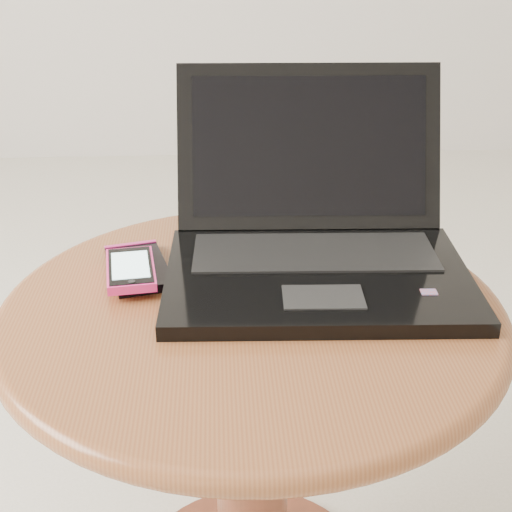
{
  "coord_description": "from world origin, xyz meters",
  "views": [
    {
      "loc": [
        -0.08,
        -0.66,
        0.86
      ],
      "look_at": [
        -0.04,
        0.06,
        0.51
      ],
      "focal_mm": 52.39,
      "sensor_mm": 36.0,
      "label": 1
    }
  ],
  "objects": [
    {
      "name": "phone_black",
      "position": [
        -0.18,
        0.15,
        0.46
      ],
      "size": [
        0.09,
        0.14,
        0.01
      ],
      "color": "black",
      "rests_on": "table"
    },
    {
      "name": "laptop",
      "position": [
        0.04,
        0.15,
        0.49
      ],
      "size": [
        0.36,
        0.34,
        0.22
      ],
      "color": "black",
      "rests_on": "table"
    },
    {
      "name": "table",
      "position": [
        -0.04,
        0.07,
        0.36
      ],
      "size": [
        0.57,
        0.57,
        0.45
      ],
      "color": "#4F2818",
      "rests_on": "ground"
    },
    {
      "name": "phone_pink",
      "position": [
        -0.18,
        0.12,
        0.47
      ],
      "size": [
        0.07,
        0.11,
        0.01
      ],
      "color": "#FF2B84",
      "rests_on": "phone_black"
    }
  ]
}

